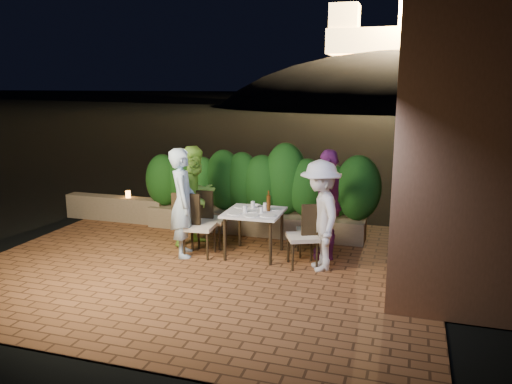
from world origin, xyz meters
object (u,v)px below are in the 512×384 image
at_px(beer_bottle, 269,201).
at_px(parapet_lamp, 128,194).
at_px(dining_table, 254,233).
at_px(diner_white, 320,216).
at_px(bowl, 255,206).
at_px(diner_blue, 183,203).
at_px(chair_left_front, 199,225).
at_px(diner_purple, 328,204).
at_px(chair_left_back, 212,219).
at_px(chair_right_front, 303,236).
at_px(diner_green, 196,196).
at_px(chair_right_back, 309,230).

xyz_separation_m(beer_bottle, parapet_lamp, (-3.32, 1.13, -0.35)).
relative_size(dining_table, diner_white, 0.54).
bearing_deg(bowl, diner_blue, -148.90).
bearing_deg(chair_left_front, diner_purple, 10.53).
bearing_deg(diner_white, beer_bottle, -137.60).
xyz_separation_m(diner_blue, diner_white, (2.24, 0.04, -0.05)).
distance_m(bowl, chair_left_back, 0.82).
bearing_deg(diner_purple, bowl, -100.81).
xyz_separation_m(bowl, diner_blue, (-1.03, -0.62, 0.12)).
height_order(bowl, chair_right_front, chair_right_front).
height_order(bowl, chair_left_front, chair_left_front).
xyz_separation_m(bowl, diner_purple, (1.23, 0.00, 0.12)).
relative_size(dining_table, diner_green, 0.52).
height_order(chair_left_back, parapet_lamp, chair_left_back).
bearing_deg(chair_left_back, diner_green, 175.93).
xyz_separation_m(beer_bottle, chair_left_back, (-1.06, 0.15, -0.43)).
distance_m(chair_right_front, diner_blue, 2.01).
height_order(dining_table, diner_blue, diner_blue).
bearing_deg(chair_right_front, dining_table, -40.83).
bearing_deg(diner_white, dining_table, -129.26).
height_order(beer_bottle, chair_left_back, beer_bottle).
xyz_separation_m(dining_table, diner_purple, (1.16, 0.29, 0.52)).
bearing_deg(diner_white, diner_purple, 153.36).
bearing_deg(diner_blue, chair_right_back, -97.28).
bearing_deg(diner_green, diner_purple, -66.29).
relative_size(chair_right_back, diner_green, 0.49).
bearing_deg(chair_left_front, diner_white, -5.69).
bearing_deg(dining_table, chair_left_front, -161.76).
distance_m(chair_left_front, parapet_lamp, 2.70).
relative_size(chair_left_back, parapet_lamp, 7.01).
xyz_separation_m(chair_left_back, chair_right_front, (1.71, -0.50, 0.00)).
relative_size(chair_left_front, diner_blue, 0.58).
height_order(diner_blue, diner_white, diner_blue).
bearing_deg(chair_left_front, chair_right_back, 13.09).
height_order(chair_left_back, chair_right_front, same).
bearing_deg(dining_table, parapet_lamp, 158.48).
height_order(chair_left_front, diner_white, diner_white).
bearing_deg(diner_purple, beer_bottle, -89.14).
relative_size(dining_table, chair_left_back, 0.93).
relative_size(diner_green, parapet_lamp, 12.48).
relative_size(beer_bottle, diner_white, 0.20).
height_order(bowl, diner_purple, diner_purple).
height_order(diner_green, diner_white, diner_green).
xyz_separation_m(diner_green, diner_purple, (2.29, 0.05, 0.02)).
height_order(chair_right_front, diner_purple, diner_purple).
distance_m(chair_right_back, parapet_lamp, 4.07).
distance_m(chair_left_front, diner_white, 2.02).
distance_m(beer_bottle, chair_left_back, 1.15).
xyz_separation_m(bowl, chair_right_front, (0.94, -0.54, -0.28)).
relative_size(chair_left_back, diner_purple, 0.55).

